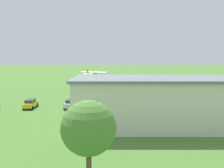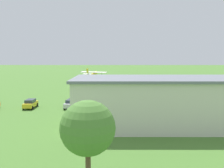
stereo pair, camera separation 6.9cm
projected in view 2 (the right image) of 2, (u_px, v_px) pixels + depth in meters
name	position (u px, v px, depth m)	size (l,w,h in m)	color
ground_plane	(125.00, 89.00, 74.82)	(400.00, 400.00, 0.00)	#47752D
hangar	(178.00, 102.00, 34.87)	(29.04, 10.99, 6.79)	beige
biplane	(92.00, 75.00, 75.87)	(8.64, 7.68, 3.96)	yellow
car_silver	(71.00, 103.00, 47.17)	(2.28, 4.80, 1.62)	#B7B7BC
car_yellow	(30.00, 104.00, 46.96)	(1.90, 4.24, 1.65)	gold
person_crossing_taxiway	(85.00, 100.00, 51.37)	(0.45, 0.45, 1.54)	beige
person_walking_on_apron	(209.00, 101.00, 50.43)	(0.54, 0.54, 1.59)	#33723F
person_by_parked_cars	(137.00, 100.00, 51.11)	(0.41, 0.41, 1.52)	orange
tree_near_perimeter_road	(88.00, 128.00, 16.39)	(3.69, 3.69, 6.88)	brown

